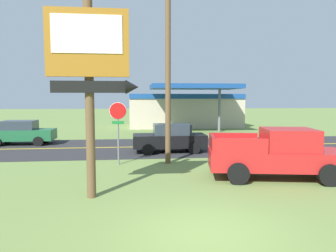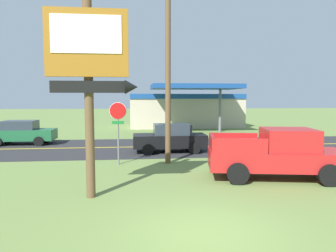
# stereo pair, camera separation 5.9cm
# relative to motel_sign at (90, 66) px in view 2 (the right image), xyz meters

# --- Properties ---
(ground_plane) EXTENTS (180.00, 180.00, 0.00)m
(ground_plane) POSITION_rel_motel_sign_xyz_m (2.92, -2.86, -4.10)
(ground_plane) COLOR olive
(road_asphalt) EXTENTS (140.00, 8.00, 0.02)m
(road_asphalt) POSITION_rel_motel_sign_xyz_m (2.92, 10.14, -4.09)
(road_asphalt) COLOR #2B2B2D
(road_asphalt) RESTS_ON ground
(road_centre_line) EXTENTS (126.00, 0.20, 0.01)m
(road_centre_line) POSITION_rel_motel_sign_xyz_m (2.92, 10.14, -4.07)
(road_centre_line) COLOR gold
(road_centre_line) RESTS_ON road_asphalt
(motel_sign) EXTENTS (2.74, 0.54, 6.09)m
(motel_sign) POSITION_rel_motel_sign_xyz_m (0.00, 0.00, 0.00)
(motel_sign) COLOR brown
(motel_sign) RESTS_ON ground
(stop_sign) EXTENTS (0.80, 0.08, 2.95)m
(stop_sign) POSITION_rel_motel_sign_xyz_m (0.54, 4.98, -2.07)
(stop_sign) COLOR slate
(stop_sign) RESTS_ON ground
(utility_pole) EXTENTS (1.87, 0.26, 9.67)m
(utility_pole) POSITION_rel_motel_sign_xyz_m (2.91, 5.05, 1.04)
(utility_pole) COLOR brown
(utility_pole) RESTS_ON ground
(gas_station) EXTENTS (12.00, 11.50, 4.40)m
(gas_station) POSITION_rel_motel_sign_xyz_m (6.83, 24.24, -2.15)
(gas_station) COLOR beige
(gas_station) RESTS_ON ground
(pickup_red_parked_on_lawn) EXTENTS (5.47, 2.92, 1.96)m
(pickup_red_parked_on_lawn) POSITION_rel_motel_sign_xyz_m (6.87, 1.73, -3.13)
(pickup_red_parked_on_lawn) COLOR red
(pickup_red_parked_on_lawn) RESTS_ON ground
(car_black_mid_lane) EXTENTS (4.20, 2.00, 1.64)m
(car_black_mid_lane) POSITION_rel_motel_sign_xyz_m (3.36, 8.14, -3.27)
(car_black_mid_lane) COLOR black
(car_black_mid_lane) RESTS_ON ground
(car_green_far_lane) EXTENTS (4.20, 2.00, 1.64)m
(car_green_far_lane) POSITION_rel_motel_sign_xyz_m (-6.31, 12.14, -3.27)
(car_green_far_lane) COLOR #1E6038
(car_green_far_lane) RESTS_ON ground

